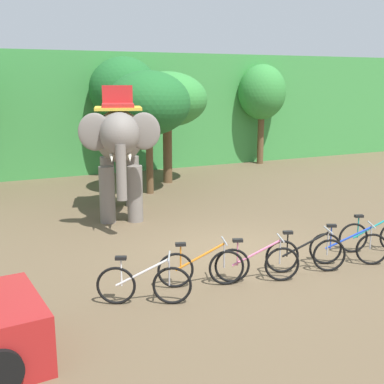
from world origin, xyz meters
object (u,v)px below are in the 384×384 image
tree_far_left (167,100)px  bike_teal (374,236)px  tree_right (124,90)px  bike_white (144,284)px  bike_blue (349,248)px  bike_orange (201,267)px  bike_black (306,255)px  bike_pink (257,263)px  tree_center (262,93)px  tree_center_left (149,104)px  elephant (119,142)px

tree_far_left → bike_teal: (1.24, -9.54, -2.80)m
tree_far_left → tree_right: bearing=117.1°
tree_right → bike_white: bearing=-106.4°
bike_blue → bike_teal: size_ratio=0.94×
bike_orange → bike_black: size_ratio=1.02×
bike_white → bike_pink: same height
bike_white → bike_teal: (5.81, 0.38, 0.00)m
tree_center → bike_black: bearing=-118.9°
tree_center_left → tree_right: (0.26, 3.55, 0.39)m
elephant → bike_orange: 5.87m
tree_far_left → elephant: tree_far_left is taller
bike_black → bike_pink: bearing=-179.6°
bike_white → bike_teal: bearing=3.7°
tree_center_left → elephant: tree_center_left is taller
tree_center_left → tree_far_left: tree_center_left is taller
bike_pink → bike_white: bearing=-179.8°
tree_right → bike_teal: bearing=-78.8°
tree_center_left → tree_center: size_ratio=0.92×
tree_far_left → elephant: bearing=-127.9°
bike_pink → bike_black: 1.20m
tree_center_left → bike_black: bearing=-87.9°
tree_center_left → bike_teal: size_ratio=2.60×
tree_right → bike_black: size_ratio=3.01×
bike_pink → bike_teal: 3.45m
bike_orange → bike_teal: (4.53, 0.10, 0.00)m
tree_center → elephant: (-8.90, -6.36, -1.14)m
tree_right → bike_black: bearing=-89.8°
bike_white → bike_black: bearing=0.3°
elephant → tree_center_left: bearing=53.9°
tree_center_left → bike_orange: bearing=-103.8°
bike_orange → bike_teal: same height
tree_right → bike_blue: tree_right is taller
bike_white → bike_teal: size_ratio=0.96×
tree_far_left → bike_teal: 10.02m
tree_right → bike_teal: (2.29, -11.58, -3.15)m
tree_center_left → tree_center: tree_center is taller
tree_far_left → bike_white: size_ratio=2.71×
tree_far_left → bike_orange: (-3.29, -9.64, -2.80)m
bike_blue → tree_center: bearing=65.4°
tree_center → bike_pink: tree_center is taller
tree_center_left → bike_black: 8.84m
bike_white → bike_blue: same height
tree_far_left → tree_center: 6.20m
bike_orange → bike_black: 2.31m
bike_pink → bike_teal: (3.43, 0.37, 0.00)m
bike_orange → bike_blue: same height
bike_white → bike_pink: (2.38, 0.01, 0.00)m
bike_pink → bike_blue: same height
tree_center_left → bike_pink: size_ratio=2.64×
elephant → bike_pink: (0.97, -5.86, -1.82)m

